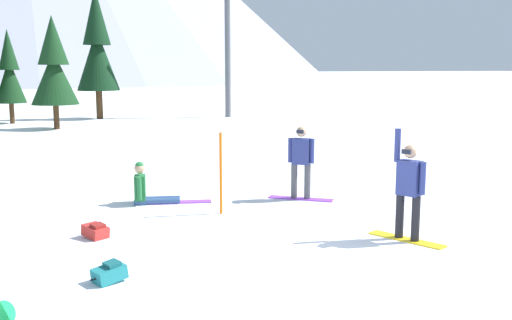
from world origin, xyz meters
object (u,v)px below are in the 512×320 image
at_px(backpack_teal, 109,273).
at_px(ski_lift_tower, 227,30).
at_px(snowboarder_foreground, 409,189).
at_px(snowboarder_background, 148,189).
at_px(pine_tree_broad, 54,68).
at_px(snowboarder_midground, 301,161).
at_px(backpack_red, 96,231).
at_px(trail_marker_pole, 221,173).
at_px(pine_tree_young, 9,72).
at_px(pine_tree_tall, 97,48).

relative_size(backpack_teal, ski_lift_tower, 0.06).
distance_m(snowboarder_foreground, snowboarder_background, 6.00).
xyz_separation_m(snowboarder_foreground, ski_lift_tower, (6.04, 26.51, 4.46)).
distance_m(backpack_teal, pine_tree_broad, 23.06).
bearing_deg(snowboarder_background, backpack_teal, -108.41).
bearing_deg(ski_lift_tower, snowboarder_midground, -105.49).
xyz_separation_m(backpack_red, pine_tree_broad, (0.66, 20.50, 2.96)).
relative_size(snowboarder_foreground, ski_lift_tower, 0.21).
xyz_separation_m(backpack_red, trail_marker_pole, (2.73, 0.84, 0.74)).
distance_m(backpack_teal, trail_marker_pole, 4.34).
bearing_deg(trail_marker_pole, pine_tree_young, 99.91).
distance_m(backpack_teal, pine_tree_tall, 28.77).
bearing_deg(pine_tree_broad, ski_lift_tower, 19.39).
bearing_deg(ski_lift_tower, pine_tree_young, 178.11).
bearing_deg(pine_tree_tall, backpack_teal, -97.29).
relative_size(snowboarder_foreground, pine_tree_tall, 0.26).
relative_size(pine_tree_broad, pine_tree_tall, 0.73).
bearing_deg(backpack_teal, snowboarder_foreground, 0.74).
relative_size(snowboarder_midground, backpack_teal, 3.12).
bearing_deg(trail_marker_pole, snowboarder_midground, 15.04).
relative_size(pine_tree_broad, pine_tree_young, 1.09).
relative_size(backpack_red, pine_tree_tall, 0.07).
height_order(trail_marker_pole, pine_tree_broad, pine_tree_broad).
bearing_deg(ski_lift_tower, backpack_teal, -113.10).
distance_m(backpack_red, trail_marker_pole, 2.95).
bearing_deg(backpack_teal, backpack_red, 87.58).
bearing_deg(pine_tree_tall, snowboarder_midground, -86.69).
distance_m(backpack_red, pine_tree_tall, 26.44).
bearing_deg(pine_tree_tall, snowboarder_background, -94.96).
bearing_deg(trail_marker_pole, pine_tree_tall, 88.20).
relative_size(backpack_teal, pine_tree_broad, 0.10).
xyz_separation_m(pine_tree_broad, pine_tree_tall, (2.85, 5.39, 1.15)).
bearing_deg(backpack_red, pine_tree_broad, 88.15).
distance_m(snowboarder_midground, pine_tree_tall, 24.72).
bearing_deg(pine_tree_young, ski_lift_tower, -1.89).
height_order(snowboarder_foreground, pine_tree_young, pine_tree_young).
distance_m(snowboarder_foreground, ski_lift_tower, 27.56).
bearing_deg(trail_marker_pole, snowboarder_background, 129.45).
distance_m(pine_tree_broad, pine_tree_young, 4.65).
distance_m(backpack_teal, backpack_red, 2.37).
relative_size(pine_tree_tall, ski_lift_tower, 0.82).
bearing_deg(backpack_red, pine_tree_young, 93.33).
distance_m(pine_tree_broad, ski_lift_tower, 11.45).
xyz_separation_m(pine_tree_broad, pine_tree_young, (-2.10, 4.14, -0.27)).
xyz_separation_m(pine_tree_tall, ski_lift_tower, (7.73, -1.66, 1.16)).
relative_size(backpack_red, pine_tree_broad, 0.10).
height_order(backpack_teal, backpack_red, backpack_teal).
bearing_deg(pine_tree_young, snowboarder_midground, -74.68).
xyz_separation_m(snowboarder_foreground, backpack_teal, (-5.30, -0.07, -0.82)).
height_order(backpack_teal, trail_marker_pole, trail_marker_pole).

